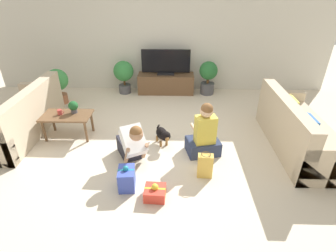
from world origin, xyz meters
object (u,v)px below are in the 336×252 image
at_px(sofa_right, 297,131).
at_px(dog, 163,135).
at_px(sofa_left, 22,118).
at_px(gift_box_b, 127,178).
at_px(tv, 166,64).
at_px(mug, 60,112).
at_px(coffee_table, 67,118).
at_px(gift_bag_a, 205,166).
at_px(person_sitting, 204,135).
at_px(gift_box_a, 155,192).
at_px(tabletop_plant, 73,107).
at_px(potted_plant_corner_left, 58,83).
at_px(potted_plant_back_right, 208,76).
at_px(person_kneeling, 132,143).
at_px(tv_console, 166,83).
at_px(potted_plant_back_left, 124,74).

relative_size(sofa_right, dog, 4.27).
bearing_deg(sofa_left, gift_box_b, 56.93).
distance_m(tv, mug, 2.84).
relative_size(coffee_table, gift_bag_a, 2.18).
xyz_separation_m(person_sitting, gift_box_a, (-0.73, -1.04, -0.26)).
xyz_separation_m(gift_bag_a, tabletop_plant, (-2.26, 1.16, 0.37)).
bearing_deg(tabletop_plant, sofa_right, -4.89).
height_order(gift_box_a, tabletop_plant, tabletop_plant).
bearing_deg(mug, person_sitting, -11.10).
relative_size(potted_plant_corner_left, gift_box_a, 2.77).
bearing_deg(gift_box_a, mug, 139.44).
bearing_deg(potted_plant_back_right, person_sitting, -97.26).
relative_size(tv, mug, 9.85).
bearing_deg(dog, tv, 66.96).
xyz_separation_m(person_kneeling, tabletop_plant, (-1.15, 0.80, 0.23)).
distance_m(sofa_right, tv_console, 3.34).
distance_m(sofa_right, mug, 4.11).
bearing_deg(potted_plant_back_right, sofa_left, -150.43).
bearing_deg(person_sitting, tv_console, -87.98).
bearing_deg(potted_plant_back_left, gift_bag_a, -61.73).
bearing_deg(gift_bag_a, tv, 101.81).
xyz_separation_m(sofa_right, tabletop_plant, (-3.87, 0.33, 0.25)).
height_order(potted_plant_corner_left, gift_box_a, potted_plant_corner_left).
bearing_deg(potted_plant_back_left, mug, -109.97).
distance_m(tv, gift_box_a, 3.76).
xyz_separation_m(potted_plant_back_left, mug, (-0.77, -2.12, -0.02)).
relative_size(person_sitting, dog, 1.90).
relative_size(gift_box_a, gift_box_b, 0.80).
distance_m(potted_plant_back_right, person_sitting, 2.64).
relative_size(gift_box_a, gift_bag_a, 0.73).
height_order(potted_plant_back_left, gift_box_b, potted_plant_back_left).
relative_size(sofa_right, person_kneeling, 2.66).
relative_size(tv_console, gift_box_b, 3.80).
height_order(potted_plant_corner_left, gift_bag_a, potted_plant_corner_left).
height_order(potted_plant_back_right, gift_bag_a, potted_plant_back_right).
bearing_deg(coffee_table, sofa_right, -3.53).
distance_m(potted_plant_back_left, person_kneeling, 2.91).
relative_size(tv, gift_bag_a, 2.99).
height_order(sofa_right, potted_plant_back_left, sofa_right).
distance_m(potted_plant_back_left, potted_plant_corner_left, 1.54).
relative_size(tv_console, potted_plant_corner_left, 1.72).
bearing_deg(gift_box_b, sofa_left, 146.93).
distance_m(potted_plant_back_left, tabletop_plant, 2.12).
xyz_separation_m(tv_console, gift_box_b, (-0.42, -3.51, -0.09)).
distance_m(sofa_left, potted_plant_back_right, 4.17).
xyz_separation_m(dog, gift_bag_a, (0.65, -0.82, -0.02)).
xyz_separation_m(tv, mug, (-1.81, -2.17, -0.26)).
relative_size(sofa_right, person_sitting, 2.25).
relative_size(sofa_right, potted_plant_corner_left, 2.60).
bearing_deg(person_kneeling, mug, 125.09).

